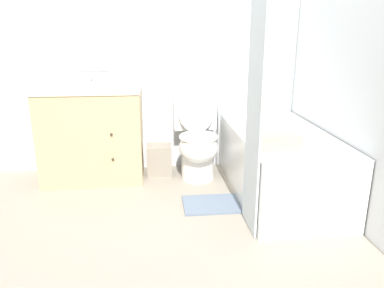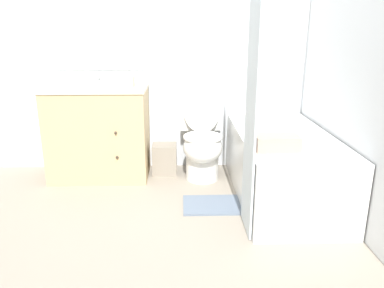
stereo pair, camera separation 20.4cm
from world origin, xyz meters
name	(u,v)px [view 2 (the right image)]	position (x,y,z in m)	size (l,w,h in m)	color
ground_plane	(181,262)	(0.00, 0.00, 0.00)	(14.00, 14.00, 0.00)	gray
wall_back	(179,41)	(-0.01, 1.72, 1.25)	(8.00, 0.06, 2.50)	silver
wall_right	(348,45)	(1.25, 0.85, 1.25)	(0.05, 2.70, 2.50)	silver
vanity_cabinet	(99,132)	(-0.76, 1.44, 0.44)	(0.92, 0.55, 0.86)	tan
sink_faucet	(99,80)	(-0.77, 1.61, 0.90)	(0.14, 0.12, 0.12)	silver
toilet	(202,139)	(0.20, 1.38, 0.38)	(0.40, 0.62, 0.84)	white
bathtub	(282,165)	(0.85, 0.94, 0.28)	(0.74, 1.52, 0.55)	white
shower_curtain	(252,92)	(0.46, 0.40, 0.98)	(0.02, 0.36, 1.94)	silver
wastebasket	(165,159)	(-0.16, 1.48, 0.15)	(0.23, 0.20, 0.29)	gray
tissue_box	(126,82)	(-0.48, 1.40, 0.91)	(0.14, 0.14, 0.12)	beige
soap_dispenser	(134,78)	(-0.43, 1.50, 0.93)	(0.06, 0.06, 0.15)	silver
hand_towel_folded	(56,85)	(-1.08, 1.34, 0.89)	(0.20, 0.17, 0.06)	white
bath_towel_folded	(277,143)	(0.67, 0.51, 0.60)	(0.30, 0.18, 0.11)	tan
bath_mat	(215,205)	(0.27, 0.75, 0.01)	(0.51, 0.34, 0.02)	slate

